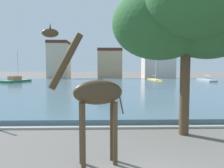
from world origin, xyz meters
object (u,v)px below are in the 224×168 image
sailboat_yellow (156,81)px  shade_tree (183,19)px  giraffe_statue (94,95)px  sailboat_green (18,81)px  sailboat_grey (205,81)px

sailboat_yellow → shade_tree: 40.08m
sailboat_yellow → giraffe_statue: bearing=-105.2°
sailboat_green → sailboat_grey: bearing=4.8°
sailboat_green → shade_tree: 41.01m
sailboat_green → giraffe_statue: bearing=-65.9°
sailboat_yellow → shade_tree: (-7.24, -39.02, 5.57)m
sailboat_grey → sailboat_green: (-39.28, -3.30, 0.16)m
sailboat_yellow → shade_tree: size_ratio=1.11×
giraffe_statue → sailboat_green: size_ratio=0.65×
sailboat_grey → shade_tree: bearing=-115.2°
giraffe_statue → sailboat_grey: bearing=61.9°
shade_tree → sailboat_grey: bearing=64.8°
sailboat_grey → shade_tree: 42.20m
giraffe_statue → sailboat_green: bearing=114.1°
sailboat_grey → sailboat_green: sailboat_grey is taller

